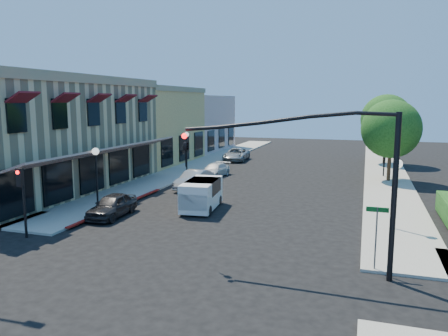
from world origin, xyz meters
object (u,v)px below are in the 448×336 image
(street_name_sign, at_px, (376,228))
(parked_car_d, at_px, (236,154))
(white_van, at_px, (201,193))
(parked_car_b, at_px, (194,180))
(lamppost_left_near, at_px, (96,161))
(lamppost_left_far, at_px, (186,141))
(secondary_signal, at_px, (22,190))
(street_tree_a, at_px, (391,129))
(parked_car_a, at_px, (112,206))
(parked_car_c, at_px, (215,170))
(lamppost_right_near, at_px, (397,176))
(signal_mast_arm, at_px, (332,165))
(lamppost_right_far, at_px, (385,145))
(street_tree_b, at_px, (386,119))

(street_name_sign, distance_m, parked_car_d, 31.17)
(street_name_sign, bearing_deg, white_van, 144.42)
(parked_car_b, bearing_deg, street_name_sign, -40.59)
(lamppost_left_near, distance_m, white_van, 6.73)
(street_name_sign, relative_size, lamppost_left_far, 0.70)
(secondary_signal, relative_size, white_van, 0.82)
(parked_car_b, bearing_deg, street_tree_a, 33.17)
(street_tree_a, height_order, parked_car_d, street_tree_a)
(parked_car_a, bearing_deg, parked_car_d, 87.48)
(street_name_sign, distance_m, parked_car_c, 21.84)
(secondary_signal, bearing_deg, lamppost_right_near, 21.78)
(signal_mast_arm, distance_m, lamppost_left_near, 15.82)
(lamppost_right_near, distance_m, parked_car_a, 14.98)
(lamppost_left_far, xyz_separation_m, lamppost_right_far, (17.00, 2.00, 0.00))
(lamppost_left_near, relative_size, lamppost_right_near, 1.00)
(signal_mast_arm, bearing_deg, lamppost_left_near, 155.63)
(white_van, xyz_separation_m, parked_car_c, (-3.01, 10.94, -0.45))
(signal_mast_arm, height_order, lamppost_right_far, signal_mast_arm)
(secondary_signal, bearing_deg, signal_mast_arm, 0.37)
(street_tree_b, bearing_deg, parked_car_a, -119.98)
(street_tree_b, distance_m, parked_car_b, 22.40)
(parked_car_c, bearing_deg, secondary_signal, -92.23)
(lamppost_right_near, bearing_deg, parked_car_d, 123.53)
(street_tree_a, xyz_separation_m, street_name_sign, (-1.30, -19.80, -2.50))
(street_name_sign, relative_size, parked_car_b, 0.61)
(parked_car_d, bearing_deg, street_tree_b, 3.15)
(lamppost_left_near, bearing_deg, signal_mast_arm, -24.37)
(lamppost_left_far, distance_m, lamppost_right_far, 17.12)
(lamppost_left_far, distance_m, parked_car_d, 8.75)
(lamppost_right_far, bearing_deg, parked_car_b, -144.83)
(lamppost_right_near, bearing_deg, parked_car_a, -172.25)
(parked_car_c, bearing_deg, white_van, -67.97)
(street_name_sign, height_order, lamppost_right_far, lamppost_right_far)
(signal_mast_arm, xyz_separation_m, parked_car_d, (-12.06, 28.69, -3.42))
(secondary_signal, relative_size, street_name_sign, 1.33)
(street_tree_b, xyz_separation_m, parked_car_c, (-13.90, -12.00, -3.99))
(secondary_signal, xyz_separation_m, parked_car_d, (1.80, 28.78, -1.65))
(signal_mast_arm, bearing_deg, lamppost_left_far, 125.00)
(lamppost_right_near, bearing_deg, street_tree_b, 89.28)
(parked_car_c, xyz_separation_m, parked_car_d, (-1.10, 10.18, 0.12))
(street_tree_b, xyz_separation_m, lamppost_right_near, (-0.30, -24.00, -1.81))
(secondary_signal, relative_size, parked_car_c, 0.87)
(street_tree_a, relative_size, lamppost_left_far, 1.82)
(street_tree_a, xyz_separation_m, parked_car_d, (-15.00, 8.18, -3.53))
(signal_mast_arm, distance_m, white_van, 11.40)
(street_name_sign, bearing_deg, lamppost_left_far, 128.94)
(secondary_signal, height_order, street_name_sign, secondary_signal)
(parked_car_b, xyz_separation_m, parked_car_d, (-1.40, 15.56, -0.00))
(street_tree_b, bearing_deg, parked_car_b, -128.06)
(lamppost_left_near, height_order, lamppost_right_far, same)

